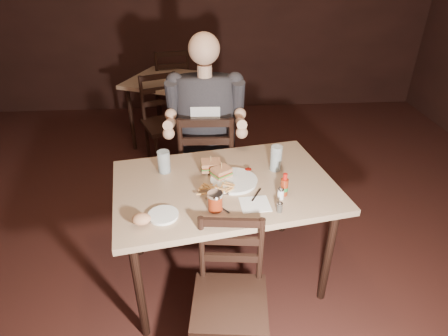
{
  "coord_description": "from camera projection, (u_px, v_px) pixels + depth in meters",
  "views": [
    {
      "loc": [
        -0.12,
        -1.69,
        2.02
      ],
      "look_at": [
        0.01,
        0.28,
        0.85
      ],
      "focal_mm": 30.0,
      "sensor_mm": 36.0,
      "label": 1
    }
  ],
  "objects": [
    {
      "name": "sandwich_left",
      "position": [
        211.0,
        162.0,
        2.38
      ],
      "size": [
        0.13,
        0.11,
        0.1
      ],
      "primitive_type": null,
      "rotation": [
        0.0,
        0.0,
        0.05
      ],
      "color": "tan",
      "rests_on": "dinner_plate"
    },
    {
      "name": "bread_roll",
      "position": [
        141.0,
        219.0,
        1.93
      ],
      "size": [
        0.11,
        0.1,
        0.06
      ],
      "primitive_type": "ellipsoid",
      "rotation": [
        0.0,
        0.0,
        0.17
      ],
      "color": "tan",
      "rests_on": "side_plate"
    },
    {
      "name": "chair_far",
      "position": [
        207.0,
        165.0,
        3.04
      ],
      "size": [
        0.48,
        0.52,
        0.99
      ],
      "primitive_type": null,
      "rotation": [
        0.0,
        0.0,
        3.1
      ],
      "color": "black",
      "rests_on": "ground"
    },
    {
      "name": "room_shell",
      "position": [
        226.0,
        98.0,
        1.77
      ],
      "size": [
        7.0,
        7.0,
        7.0
      ],
      "color": "black",
      "rests_on": "ground"
    },
    {
      "name": "fries_pile",
      "position": [
        217.0,
        188.0,
        2.18
      ],
      "size": [
        0.27,
        0.21,
        0.04
      ],
      "primitive_type": null,
      "rotation": [
        0.0,
        0.0,
        0.17
      ],
      "color": "tan",
      "rests_on": "dinner_plate"
    },
    {
      "name": "dinner_plate",
      "position": [
        234.0,
        181.0,
        2.3
      ],
      "size": [
        0.33,
        0.33,
        0.02
      ],
      "primitive_type": "cylinder",
      "rotation": [
        0.0,
        0.0,
        0.17
      ],
      "color": "white",
      "rests_on": "main_table"
    },
    {
      "name": "diner",
      "position": [
        205.0,
        106.0,
        2.72
      ],
      "size": [
        0.61,
        0.49,
        1.02
      ],
      "primitive_type": null,
      "rotation": [
        0.0,
        0.0,
        -0.04
      ],
      "color": "#2F2D32",
      "rests_on": "chair_far"
    },
    {
      "name": "bg_chair_far",
      "position": [
        172.0,
        87.0,
        4.73
      ],
      "size": [
        0.54,
        0.57,
        0.99
      ],
      "primitive_type": null,
      "rotation": [
        0.0,
        0.0,
        3.33
      ],
      "color": "black",
      "rests_on": "ground"
    },
    {
      "name": "hot_sauce",
      "position": [
        284.0,
        184.0,
        2.15
      ],
      "size": [
        0.05,
        0.05,
        0.14
      ],
      "primitive_type": null,
      "rotation": [
        0.0,
        0.0,
        0.17
      ],
      "color": "maroon",
      "rests_on": "main_table"
    },
    {
      "name": "bg_table",
      "position": [
        168.0,
        87.0,
        4.16
      ],
      "size": [
        1.05,
        1.05,
        0.77
      ],
      "rotation": [
        0.0,
        0.0,
        -0.41
      ],
      "color": "tan",
      "rests_on": "ground"
    },
    {
      "name": "bg_chair_near",
      "position": [
        167.0,
        124.0,
        3.8
      ],
      "size": [
        0.58,
        0.6,
        0.93
      ],
      "primitive_type": null,
      "rotation": [
        0.0,
        0.0,
        0.38
      ],
      "color": "black",
      "rests_on": "ground"
    },
    {
      "name": "side_plate",
      "position": [
        163.0,
        216.0,
        2.01
      ],
      "size": [
        0.19,
        0.19,
        0.01
      ],
      "primitive_type": "cylinder",
      "rotation": [
        0.0,
        0.0,
        0.17
      ],
      "color": "white",
      "rests_on": "main_table"
    },
    {
      "name": "sandwich_right",
      "position": [
        222.0,
        170.0,
        2.31
      ],
      "size": [
        0.14,
        0.13,
        0.1
      ],
      "primitive_type": null,
      "rotation": [
        0.0,
        0.0,
        0.58
      ],
      "color": "tan",
      "rests_on": "dinner_plate"
    },
    {
      "name": "fork",
      "position": [
        256.0,
        195.0,
        2.18
      ],
      "size": [
        0.08,
        0.13,
        0.0
      ],
      "primitive_type": "cube",
      "rotation": [
        0.0,
        0.0,
        -0.5
      ],
      "color": "silver",
      "rests_on": "napkin"
    },
    {
      "name": "knife",
      "position": [
        217.0,
        205.0,
        2.09
      ],
      "size": [
        0.13,
        0.16,
        0.0
      ],
      "primitive_type": "cube",
      "rotation": [
        0.0,
        0.0,
        0.68
      ],
      "color": "silver",
      "rests_on": "napkin"
    },
    {
      "name": "glass_left",
      "position": [
        164.0,
        162.0,
        2.38
      ],
      "size": [
        0.09,
        0.09,
        0.15
      ],
      "primitive_type": "cylinder",
      "rotation": [
        0.0,
        0.0,
        0.17
      ],
      "color": "silver",
      "rests_on": "main_table"
    },
    {
      "name": "main_table",
      "position": [
        225.0,
        193.0,
        2.33
      ],
      "size": [
        1.46,
        1.1,
        0.77
      ],
      "rotation": [
        0.0,
        0.0,
        0.17
      ],
      "color": "tan",
      "rests_on": "ground"
    },
    {
      "name": "syrup_dispenser",
      "position": [
        215.0,
        201.0,
        2.04
      ],
      "size": [
        0.1,
        0.1,
        0.11
      ],
      "primitive_type": null,
      "rotation": [
        0.0,
        0.0,
        0.17
      ],
      "color": "maroon",
      "rests_on": "main_table"
    },
    {
      "name": "chair_near",
      "position": [
        230.0,
        303.0,
        1.95
      ],
      "size": [
        0.43,
        0.46,
        0.84
      ],
      "primitive_type": null,
      "rotation": [
        0.0,
        0.0,
        -0.11
      ],
      "color": "black",
      "rests_on": "ground"
    },
    {
      "name": "napkin",
      "position": [
        255.0,
        204.0,
        2.1
      ],
      "size": [
        0.17,
        0.16,
        0.0
      ],
      "primitive_type": "cube",
      "rotation": [
        0.0,
        0.0,
        0.07
      ],
      "color": "white",
      "rests_on": "main_table"
    },
    {
      "name": "salt_shaker",
      "position": [
        281.0,
        193.0,
        2.14
      ],
      "size": [
        0.04,
        0.04,
        0.07
      ],
      "primitive_type": null,
      "rotation": [
        0.0,
        0.0,
        0.17
      ],
      "color": "white",
      "rests_on": "main_table"
    },
    {
      "name": "ketchup_dollop",
      "position": [
        248.0,
        169.0,
        2.39
      ],
      "size": [
        0.05,
        0.05,
        0.01
      ],
      "primitive_type": "ellipsoid",
      "rotation": [
        0.0,
        0.0,
        0.17
      ],
      "color": "maroon",
      "rests_on": "dinner_plate"
    },
    {
      "name": "pepper_shaker",
      "position": [
        280.0,
        207.0,
        2.03
      ],
      "size": [
        0.04,
        0.04,
        0.06
      ],
      "primitive_type": null,
      "rotation": [
        0.0,
        0.0,
        0.17
      ],
      "color": "#38332D",
      "rests_on": "main_table"
    },
    {
      "name": "glass_right",
      "position": [
        276.0,
        158.0,
        2.39
      ],
      "size": [
        0.09,
        0.09,
        0.17
      ],
      "primitive_type": "cylinder",
      "rotation": [
        0.0,
        0.0,
        0.17
      ],
      "color": "silver",
      "rests_on": "main_table"
    }
  ]
}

